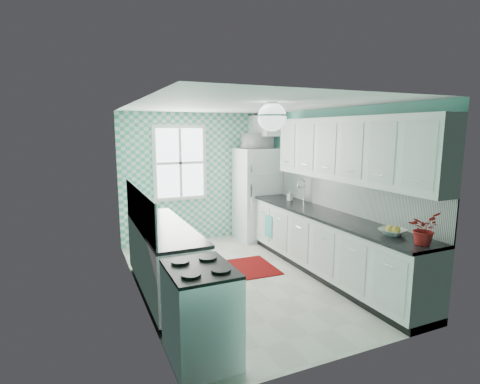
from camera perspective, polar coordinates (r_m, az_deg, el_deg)
name	(u,v)px	position (r m, az deg, el deg)	size (l,w,h in m)	color
floor	(244,278)	(5.71, 0.58, -12.99)	(3.00, 4.40, 0.02)	beige
ceiling	(244,105)	(5.29, 0.62, 13.14)	(3.00, 4.40, 0.02)	white
wall_back	(197,177)	(7.40, -6.54, 2.24)	(3.00, 0.02, 2.50)	#62BCA7
wall_front	(346,233)	(3.52, 15.83, -6.05)	(3.00, 0.02, 2.50)	#62BCA7
wall_left	(136,203)	(4.94, -15.56, -1.64)	(0.02, 4.40, 2.50)	#62BCA7
wall_right	(330,188)	(6.13, 13.53, 0.56)	(0.02, 4.40, 2.50)	#62BCA7
accent_wall	(198,177)	(7.38, -6.49, 2.22)	(3.00, 0.01, 2.50)	#4DB494
window	(180,163)	(7.23, -9.12, 4.40)	(1.04, 0.05, 1.44)	white
backsplash_right	(345,196)	(5.82, 15.73, -0.55)	(0.02, 3.60, 0.51)	white
backsplash_left	(139,208)	(4.88, -15.15, -2.41)	(0.02, 2.15, 0.51)	white
upper_cabinets_right	(348,149)	(5.50, 16.15, 6.27)	(0.33, 3.20, 0.90)	white
upper_cabinet_fridge	(265,126)	(7.50, 3.88, 10.03)	(0.40, 0.74, 0.40)	white
ceiling_light	(272,117)	(4.57, 4.89, 11.35)	(0.34, 0.34, 0.35)	silver
base_cabinets_right	(328,246)	(5.82, 13.19, -8.00)	(0.60, 3.60, 0.90)	white
countertop_right	(328,215)	(5.69, 13.25, -3.50)	(0.63, 3.60, 0.04)	black
base_cabinets_left	(164,262)	(5.13, -11.55, -10.35)	(0.60, 2.15, 0.90)	white
countertop_left	(164,227)	(4.99, -11.56, -5.25)	(0.63, 2.15, 0.04)	black
fridge	(257,194)	(7.48, 2.62, -0.29)	(0.79, 0.78, 1.81)	white
stove	(201,312)	(3.72, -5.99, -17.74)	(0.60, 0.75, 0.90)	white
sink	(295,204)	(6.45, 8.36, -1.75)	(0.54, 0.46, 0.53)	silver
rug	(253,267)	(6.09, 2.04, -11.34)	(0.64, 0.91, 0.01)	#760803
dish_towel	(268,226)	(6.69, 4.36, -5.22)	(0.02, 0.26, 0.39)	teal
fruit_bowl	(393,232)	(4.81, 22.24, -5.64)	(0.30, 0.30, 0.07)	white
potted_plant	(423,228)	(4.51, 26.15, -5.00)	(0.32, 0.28, 0.36)	#A32C20
soap_bottle	(290,196)	(6.66, 7.62, -0.54)	(0.08, 0.08, 0.17)	#93A5AE
microwave	(257,141)	(7.38, 2.68, 7.81)	(0.54, 0.36, 0.30)	white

